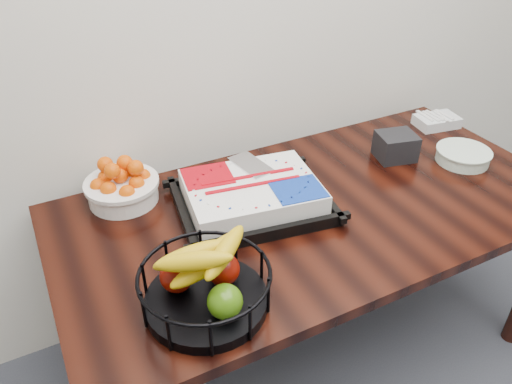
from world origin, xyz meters
name	(u,v)px	position (x,y,z in m)	size (l,w,h in m)	color
table	(317,224)	(0.00, 2.00, 0.66)	(1.80, 0.90, 0.75)	black
cake_tray	(252,195)	(-0.21, 2.09, 0.80)	(0.56, 0.46, 0.10)	black
tangerine_bowl	(122,183)	(-0.59, 2.33, 0.82)	(0.26, 0.26, 0.16)	white
fruit_basket	(205,285)	(-0.53, 1.74, 0.83)	(0.35, 0.35, 0.19)	black
plate_stack	(463,156)	(0.67, 1.99, 0.78)	(0.21, 0.21, 0.05)	white
fork_bag	(437,121)	(0.80, 2.27, 0.78)	(0.20, 0.15, 0.05)	silver
napkin_box	(396,146)	(0.45, 2.13, 0.80)	(0.15, 0.12, 0.10)	black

